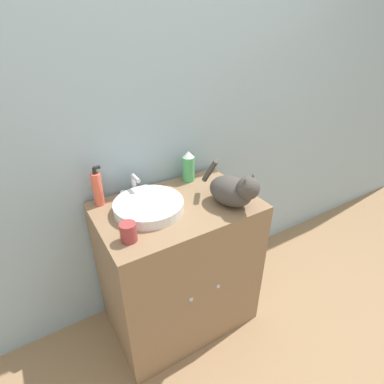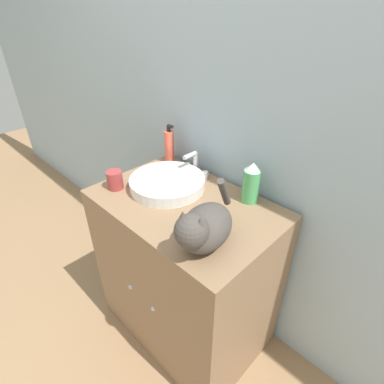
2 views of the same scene
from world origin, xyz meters
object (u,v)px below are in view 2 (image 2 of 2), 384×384
Objects in this scene: cup at (115,180)px; soap_bottle at (169,146)px; spray_bottle at (251,183)px; cat at (204,227)px.

soap_bottle is at bearing 93.50° from cup.
spray_bottle is 0.62m from cup.
cat reaches higher than cup.
cat is 0.56m from cup.
spray_bottle is (-0.05, 0.35, 0.00)m from cat.
cat is at bearing -0.43° from cup.
cat is at bearing -81.31° from spray_bottle.
spray_bottle reaches higher than cup.
soap_bottle is 0.36m from cup.
soap_bottle is (-0.58, 0.36, 0.01)m from cat.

